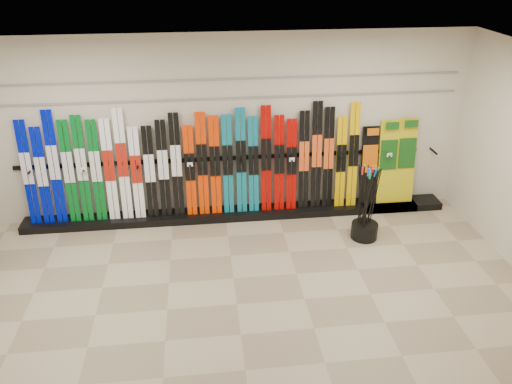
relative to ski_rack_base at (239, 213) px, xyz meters
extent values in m
plane|color=gray|center=(-0.22, -2.28, -0.06)|extent=(8.00, 8.00, 0.00)
plane|color=beige|center=(-0.22, 0.22, 1.44)|extent=(8.00, 0.00, 8.00)
plane|color=silver|center=(-0.22, -2.28, 2.94)|extent=(8.00, 8.00, 0.00)
cube|color=black|center=(0.00, 0.00, 0.00)|extent=(8.00, 0.40, 0.12)
cube|color=#000DB8|center=(-3.27, 0.05, 0.90)|extent=(0.17, 0.21, 1.68)
cube|color=#000DB8|center=(-3.06, 0.04, 0.84)|extent=(0.17, 0.20, 1.57)
cube|color=#000DB8|center=(-2.86, 0.05, 0.97)|extent=(0.17, 0.23, 1.82)
cube|color=#04601B|center=(-2.65, 0.05, 0.89)|extent=(0.17, 0.21, 1.66)
cube|color=#04601B|center=(-2.45, 0.05, 0.92)|extent=(0.17, 0.21, 1.72)
cube|color=#04601B|center=(-2.23, 0.05, 0.88)|extent=(0.17, 0.21, 1.65)
cube|color=white|center=(-2.03, 0.05, 0.89)|extent=(0.17, 0.21, 1.65)
cube|color=white|center=(-1.82, 0.05, 0.96)|extent=(0.17, 0.22, 1.81)
cube|color=white|center=(-1.62, 0.04, 0.81)|extent=(0.17, 0.19, 1.51)
cube|color=black|center=(-1.41, 0.04, 0.82)|extent=(0.17, 0.19, 1.52)
cube|color=black|center=(-1.19, 0.04, 0.86)|extent=(0.17, 0.20, 1.60)
cube|color=black|center=(-0.98, 0.05, 0.91)|extent=(0.17, 0.21, 1.71)
cube|color=#F23400|center=(-0.77, 0.04, 0.81)|extent=(0.17, 0.19, 1.50)
cube|color=#F23400|center=(-0.57, 0.05, 0.91)|extent=(0.17, 0.21, 1.70)
cube|color=#F23400|center=(-0.37, 0.04, 0.88)|extent=(0.17, 0.20, 1.64)
cube|color=#0D6D84|center=(-0.16, 0.05, 0.88)|extent=(0.17, 0.21, 1.65)
cube|color=#0D6D84|center=(0.06, 0.05, 0.93)|extent=(0.17, 0.22, 1.74)
cube|color=#0D6D84|center=(0.26, 0.04, 0.86)|extent=(0.17, 0.20, 1.60)
cube|color=#AA0400|center=(0.47, 0.05, 0.94)|extent=(0.17, 0.22, 1.77)
cube|color=#AA0400|center=(0.68, 0.04, 0.86)|extent=(0.17, 0.20, 1.61)
cube|color=#AA0400|center=(0.89, 0.04, 0.83)|extent=(0.17, 0.19, 1.54)
cube|color=black|center=(1.09, 0.05, 0.89)|extent=(0.17, 0.21, 1.66)
cube|color=black|center=(1.30, 0.05, 0.96)|extent=(0.17, 0.22, 1.81)
cube|color=black|center=(1.50, 0.05, 0.91)|extent=(0.17, 0.21, 1.71)
cube|color=#E4AE00|center=(1.72, 0.04, 0.83)|extent=(0.17, 0.19, 1.54)
cube|color=#E4AE00|center=(1.93, 0.05, 0.94)|extent=(0.17, 0.22, 1.77)
cube|color=black|center=(2.23, 0.06, 0.73)|extent=(0.29, 0.21, 1.35)
cube|color=gold|center=(2.54, 0.07, 0.78)|extent=(0.32, 0.22, 1.44)
cube|color=gold|center=(2.87, 0.07, 0.79)|extent=(0.33, 0.23, 1.46)
cylinder|color=black|center=(1.90, -0.90, 0.07)|extent=(0.41, 0.41, 0.25)
cylinder|color=black|center=(1.91, -0.92, 0.55)|extent=(0.16, 0.15, 1.17)
cylinder|color=black|center=(1.99, -0.83, 0.55)|extent=(0.07, 0.06, 1.18)
cylinder|color=black|center=(1.94, -0.95, 0.55)|extent=(0.15, 0.04, 1.17)
cylinder|color=black|center=(1.83, -0.77, 0.55)|extent=(0.15, 0.06, 1.17)
cylinder|color=black|center=(1.78, -0.85, 0.55)|extent=(0.05, 0.12, 1.18)
cylinder|color=black|center=(1.84, -0.77, 0.55)|extent=(0.07, 0.16, 1.17)
cylinder|color=black|center=(1.86, -0.93, 0.55)|extent=(0.15, 0.08, 1.17)
cylinder|color=black|center=(1.85, -1.01, 0.55)|extent=(0.05, 0.02, 1.18)
cylinder|color=black|center=(1.91, -0.83, 0.55)|extent=(0.05, 0.13, 1.18)
cylinder|color=black|center=(1.95, -0.81, 0.55)|extent=(0.15, 0.11, 1.17)
cylinder|color=black|center=(1.85, -0.91, 0.55)|extent=(0.03, 0.10, 1.18)
cylinder|color=black|center=(2.01, -0.89, 0.55)|extent=(0.09, 0.10, 1.18)
cube|color=gray|center=(-0.22, 0.20, 1.94)|extent=(7.60, 0.02, 0.03)
cube|color=gray|center=(-0.22, 0.20, 2.24)|extent=(7.60, 0.02, 0.03)
camera|label=1|loc=(-0.58, -7.35, 4.14)|focal=35.00mm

